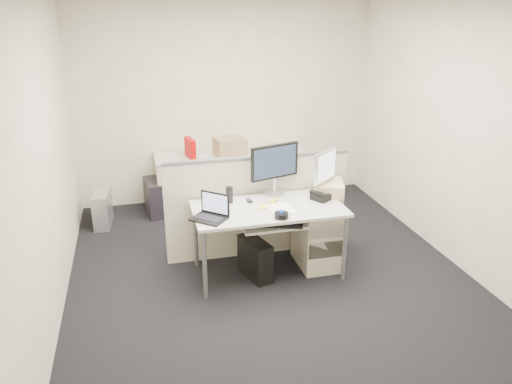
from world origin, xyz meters
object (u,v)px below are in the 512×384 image
object	(u,v)px
desk	(268,213)
monitor_main	(275,170)
desk_phone	(323,196)
laptop	(209,208)

from	to	relation	value
desk	monitor_main	bearing A→B (deg)	64.89
desk_phone	desk	bearing A→B (deg)	155.45
desk	monitor_main	distance (m)	0.49
desk	monitor_main	world-z (taller)	monitor_main
desk_phone	laptop	bearing A→B (deg)	158.65
desk	laptop	bearing A→B (deg)	-166.18
monitor_main	desk_phone	xyz separation A→B (m)	(0.45, -0.24, -0.24)
monitor_main	laptop	bearing A→B (deg)	-164.72
laptop	desk_phone	size ratio (longest dim) A/B	1.45
monitor_main	laptop	size ratio (longest dim) A/B	1.76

